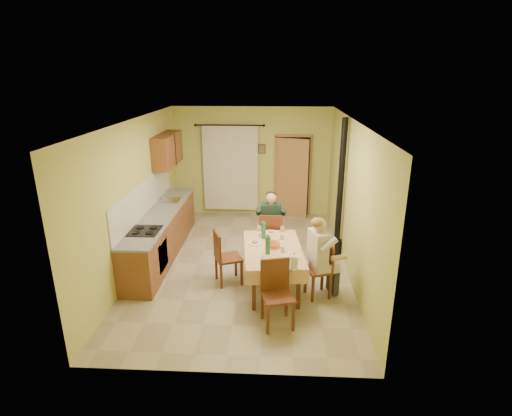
# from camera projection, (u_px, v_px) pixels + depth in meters

# --- Properties ---
(floor) EXTENTS (4.00, 6.00, 0.01)m
(floor) POSITION_uv_depth(u_px,v_px,m) (243.00, 264.00, 7.88)
(floor) COLOR tan
(floor) RESTS_ON ground
(room_shell) EXTENTS (4.04, 6.04, 2.82)m
(room_shell) POSITION_uv_depth(u_px,v_px,m) (242.00, 175.00, 7.29)
(room_shell) COLOR #CACD69
(room_shell) RESTS_ON ground
(kitchen_run) EXTENTS (0.64, 3.64, 1.56)m
(kitchen_run) POSITION_uv_depth(u_px,v_px,m) (162.00, 232.00, 8.18)
(kitchen_run) COLOR brown
(kitchen_run) RESTS_ON ground
(upper_cabinets) EXTENTS (0.35, 1.40, 0.70)m
(upper_cabinets) POSITION_uv_depth(u_px,v_px,m) (168.00, 150.00, 8.94)
(upper_cabinets) COLOR brown
(upper_cabinets) RESTS_ON room_shell
(curtain) EXTENTS (1.70, 0.07, 2.22)m
(curtain) POSITION_uv_depth(u_px,v_px,m) (230.00, 168.00, 10.24)
(curtain) COLOR black
(curtain) RESTS_ON ground
(doorway) EXTENTS (0.96, 0.29, 2.15)m
(doorway) POSITION_uv_depth(u_px,v_px,m) (292.00, 177.00, 10.24)
(doorway) COLOR black
(doorway) RESTS_ON ground
(dining_table) EXTENTS (1.13, 1.71, 0.76)m
(dining_table) POSITION_uv_depth(u_px,v_px,m) (273.00, 268.00, 6.92)
(dining_table) COLOR #E5A77A
(dining_table) RESTS_ON ground
(tableware) EXTENTS (0.90, 1.62, 0.33)m
(tableware) POSITION_uv_depth(u_px,v_px,m) (274.00, 247.00, 6.67)
(tableware) COLOR white
(tableware) RESTS_ON dining_table
(chair_far) EXTENTS (0.46, 0.46, 1.02)m
(chair_far) POSITION_uv_depth(u_px,v_px,m) (271.00, 246.00, 7.98)
(chair_far) COLOR #5B2D18
(chair_far) RESTS_ON ground
(chair_near) EXTENTS (0.53, 0.53, 1.00)m
(chair_near) POSITION_uv_depth(u_px,v_px,m) (277.00, 307.00, 5.93)
(chair_near) COLOR #5B2D18
(chair_near) RESTS_ON ground
(chair_right) EXTENTS (0.47, 0.47, 0.92)m
(chair_right) POSITION_uv_depth(u_px,v_px,m) (319.00, 280.00, 6.70)
(chair_right) COLOR #5B2D18
(chair_right) RESTS_ON ground
(chair_left) EXTENTS (0.56, 0.56, 0.99)m
(chair_left) POSITION_uv_depth(u_px,v_px,m) (228.00, 268.00, 7.13)
(chair_left) COLOR #5B2D18
(chair_left) RESTS_ON ground
(man_far) EXTENTS (0.58, 0.47, 1.39)m
(man_far) POSITION_uv_depth(u_px,v_px,m) (271.00, 219.00, 7.81)
(man_far) COLOR #192D23
(man_far) RESTS_ON chair_far
(man_right) EXTENTS (0.58, 0.65, 1.39)m
(man_right) POSITION_uv_depth(u_px,v_px,m) (320.00, 248.00, 6.50)
(man_right) COLOR beige
(man_right) RESTS_ON chair_right
(stove_flue) EXTENTS (0.24, 0.24, 2.80)m
(stove_flue) POSITION_uv_depth(u_px,v_px,m) (339.00, 207.00, 8.02)
(stove_flue) COLOR black
(stove_flue) RESTS_ON ground
(picture_back) EXTENTS (0.19, 0.03, 0.23)m
(picture_back) POSITION_uv_depth(u_px,v_px,m) (262.00, 149.00, 10.11)
(picture_back) COLOR black
(picture_back) RESTS_ON room_shell
(picture_right) EXTENTS (0.03, 0.31, 0.21)m
(picture_right) POSITION_uv_depth(u_px,v_px,m) (341.00, 161.00, 8.32)
(picture_right) COLOR brown
(picture_right) RESTS_ON room_shell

